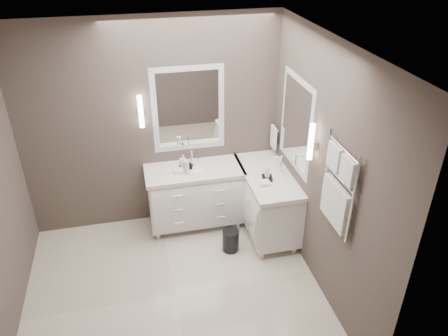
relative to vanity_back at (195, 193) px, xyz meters
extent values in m
cube|color=beige|center=(-0.45, -1.23, -0.49)|extent=(3.20, 3.00, 0.01)
cube|color=white|center=(-0.45, -1.23, 2.22)|extent=(3.20, 3.00, 0.01)
cube|color=#4D433E|center=(-0.45, 0.28, 0.86)|extent=(3.20, 0.01, 2.70)
cube|color=#4D433E|center=(-0.45, -2.73, 0.86)|extent=(3.20, 0.01, 2.70)
cube|color=#4D433E|center=(1.15, -1.23, 0.86)|extent=(0.01, 3.00, 2.70)
cube|color=white|center=(0.00, 0.00, -0.04)|extent=(1.20, 0.55, 0.70)
cube|color=white|center=(0.00, 0.00, 0.34)|extent=(1.24, 0.59, 0.05)
ellipsoid|color=white|center=(0.00, 0.00, 0.32)|extent=(0.36, 0.28, 0.12)
cylinder|color=white|center=(0.00, 0.16, 0.47)|extent=(0.02, 0.02, 0.22)
cube|color=white|center=(0.88, -0.33, -0.04)|extent=(0.55, 1.20, 0.70)
cube|color=white|center=(0.88, -0.33, 0.34)|extent=(0.59, 1.24, 0.05)
ellipsoid|color=white|center=(0.88, -0.33, 0.32)|extent=(0.36, 0.28, 0.12)
cylinder|color=white|center=(1.04, -0.33, 0.47)|extent=(0.02, 0.02, 0.22)
cube|color=white|center=(0.00, 0.26, 1.06)|extent=(0.90, 0.02, 1.10)
cube|color=white|center=(0.00, 0.26, 1.06)|extent=(0.77, 0.02, 0.96)
cube|color=white|center=(1.14, -0.43, 1.06)|extent=(0.02, 0.90, 1.10)
cube|color=white|center=(1.14, -0.43, 1.06)|extent=(0.02, 0.90, 0.96)
cube|color=white|center=(-0.58, 0.20, 1.06)|extent=(0.05, 0.05, 0.10)
cylinder|color=white|center=(-0.58, 0.20, 1.11)|extent=(0.06, 0.06, 0.40)
cube|color=white|center=(1.08, -1.01, 1.06)|extent=(0.05, 0.05, 0.10)
cylinder|color=white|center=(1.08, -1.01, 1.11)|extent=(0.06, 0.06, 0.40)
cylinder|color=white|center=(1.10, 0.13, 0.76)|extent=(0.02, 0.22, 0.02)
cube|color=white|center=(1.08, 0.13, 0.62)|extent=(0.03, 0.17, 0.30)
cylinder|color=white|center=(1.10, -1.90, 0.96)|extent=(0.03, 0.03, 0.90)
cylinder|color=white|center=(1.10, -1.35, 0.96)|extent=(0.03, 0.03, 0.90)
cube|color=white|center=(1.10, -1.76, 1.19)|extent=(0.06, 0.22, 0.24)
cube|color=white|center=(1.10, -1.50, 1.19)|extent=(0.06, 0.22, 0.24)
cube|color=white|center=(1.10, -1.63, 0.75)|extent=(0.06, 0.46, 0.42)
cylinder|color=black|center=(0.33, -0.63, -0.34)|extent=(0.26, 0.26, 0.29)
cube|color=black|center=(-0.10, 0.05, 0.38)|extent=(0.20, 0.17, 0.03)
cube|color=black|center=(0.83, -0.43, 0.38)|extent=(0.15, 0.18, 0.02)
cylinder|color=silver|center=(-0.10, -0.09, 0.45)|extent=(0.08, 0.08, 0.18)
imported|color=white|center=(-0.13, 0.07, 0.47)|extent=(0.09, 0.09, 0.15)
imported|color=black|center=(-0.07, 0.02, 0.44)|extent=(0.11, 0.11, 0.10)
imported|color=white|center=(0.83, -0.43, 0.47)|extent=(0.08, 0.08, 0.16)
camera|label=1|loc=(-0.70, -4.72, 3.12)|focal=35.00mm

